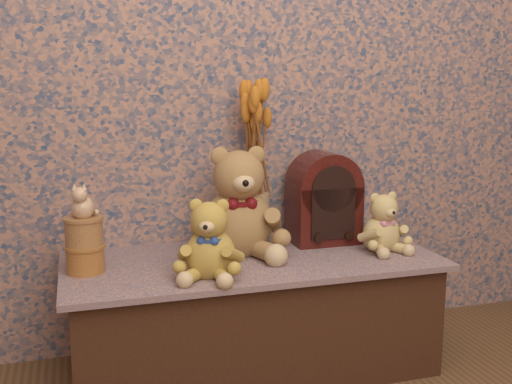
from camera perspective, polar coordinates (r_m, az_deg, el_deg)
display_shelf at (r=2.17m, az=-0.39°, el=-11.35°), size 1.28×0.57×0.41m
teddy_large at (r=2.11m, az=-1.73°, el=-0.44°), size 0.35×0.40×0.41m
teddy_medium at (r=1.88m, az=-4.37°, el=-4.06°), size 0.29×0.31×0.27m
teddy_small at (r=2.21m, az=11.81°, el=-2.53°), size 0.20×0.23×0.23m
cathedral_radio at (r=2.28m, az=6.41°, el=-0.49°), size 0.25×0.18×0.34m
ceramic_vase at (r=2.24m, az=-0.19°, el=-2.53°), size 0.15×0.15×0.20m
dried_stalks at (r=2.19m, az=-0.20°, el=5.70°), size 0.24×0.24×0.44m
biscuit_tin_lower at (r=2.01m, az=-15.83°, el=-6.12°), size 0.16×0.16×0.09m
biscuit_tin_upper at (r=1.99m, az=-15.96°, el=-3.65°), size 0.15×0.15×0.09m
cat_figurine at (r=1.96m, az=-16.11°, el=-0.72°), size 0.10×0.11×0.12m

